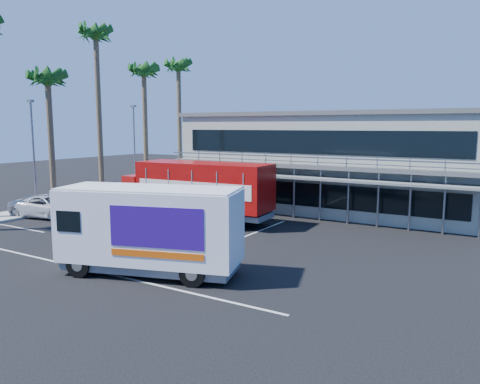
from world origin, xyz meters
The scene contains 15 objects.
ground centered at (0.00, 0.00, 0.00)m, with size 120.00×120.00×0.00m, color black.
building centered at (3.00, 14.94, 3.66)m, with size 22.40×12.00×7.30m.
curb_strip centered at (-15.00, 6.00, 0.08)m, with size 3.00×32.00×0.16m, color #A5A399.
palm_c centered at (-14.90, 3.00, 9.21)m, with size 2.80×2.80×10.75m.
palm_d centered at (-15.20, 8.00, 12.80)m, with size 2.80×2.80×14.75m.
palm_e centered at (-14.70, 13.00, 10.57)m, with size 2.80×2.80×12.25m.
palm_f centered at (-15.10, 18.50, 11.47)m, with size 2.80×2.80×13.25m.
light_pole_near centered at (-14.20, 1.00, 4.50)m, with size 0.50×0.25×8.09m.
light_pole_far centered at (-14.20, 11.00, 4.50)m, with size 0.50×0.25×8.09m.
red_truck centered at (-3.15, 4.95, 2.17)m, with size 11.84×3.52×3.93m.
white_van centered at (1.99, -5.00, 1.98)m, with size 8.08×4.81×3.74m.
parked_car_b centered at (-9.50, 1.20, 0.82)m, with size 1.74×4.98×1.64m, color black.
parked_car_c centered at (-12.50, 0.80, 0.78)m, with size 2.57×5.58×1.55m, color silver.
parked_car_d centered at (-12.50, 7.60, 0.79)m, with size 2.20×5.41×1.57m, color #313541.
parked_car_e centered at (-9.50, 7.20, 0.76)m, with size 1.79×4.46×1.52m, color slate.
Camera 1 is at (15.35, -19.58, 6.30)m, focal length 35.00 mm.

